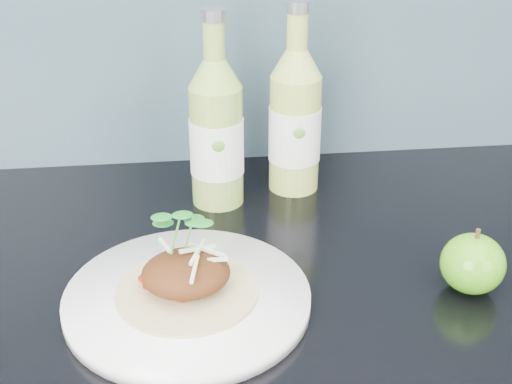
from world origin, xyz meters
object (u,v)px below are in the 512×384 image
(dinner_plate, at_px, (187,299))
(green_apple, at_px, (473,264))
(cider_bottle_right, at_px, (295,121))
(cider_bottle_left, at_px, (216,133))

(dinner_plate, height_order, green_apple, green_apple)
(green_apple, height_order, cider_bottle_right, cider_bottle_right)
(green_apple, relative_size, cider_bottle_right, 0.34)
(dinner_plate, distance_m, cider_bottle_left, 0.25)
(cider_bottle_left, relative_size, cider_bottle_right, 1.00)
(cider_bottle_left, bearing_deg, dinner_plate, -95.76)
(cider_bottle_left, xyz_separation_m, cider_bottle_right, (0.11, 0.03, 0.00))
(cider_bottle_right, bearing_deg, dinner_plate, -135.52)
(green_apple, relative_size, cider_bottle_left, 0.34)
(dinner_plate, xyz_separation_m, cider_bottle_left, (0.05, 0.23, 0.09))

